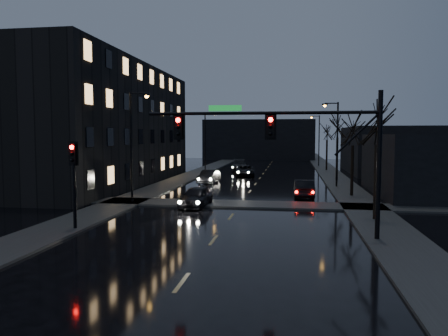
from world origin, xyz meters
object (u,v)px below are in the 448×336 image
at_px(oncoming_car_a, 196,197).
at_px(lead_car, 304,188).
at_px(oncoming_car_d, 239,165).
at_px(oncoming_car_b, 209,177).
at_px(oncoming_car_c, 245,171).

relative_size(oncoming_car_a, lead_car, 0.97).
xyz_separation_m(oncoming_car_a, oncoming_car_d, (-0.74, 31.05, 0.06)).
xyz_separation_m(oncoming_car_a, lead_car, (7.47, 5.84, -0.00)).
xyz_separation_m(oncoming_car_b, oncoming_car_c, (2.85, 8.42, -0.02)).
bearing_deg(oncoming_car_a, lead_car, 41.08).
bearing_deg(lead_car, oncoming_car_c, -70.19).
relative_size(oncoming_car_b, oncoming_car_d, 0.78).
bearing_deg(lead_car, oncoming_car_a, 36.97).
relative_size(oncoming_car_c, lead_car, 1.11).
height_order(oncoming_car_b, lead_car, lead_car).
height_order(oncoming_car_a, oncoming_car_c, oncoming_car_a).
relative_size(oncoming_car_b, oncoming_car_c, 0.87).
bearing_deg(oncoming_car_b, oncoming_car_c, 76.31).
bearing_deg(lead_car, oncoming_car_d, -72.99).
bearing_deg(oncoming_car_c, oncoming_car_b, -114.42).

